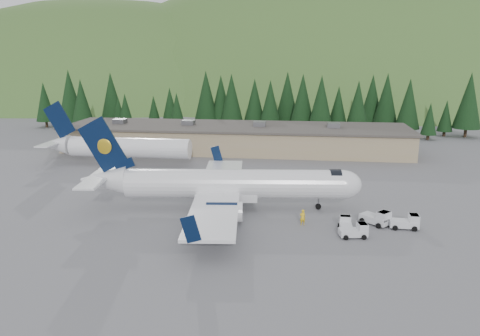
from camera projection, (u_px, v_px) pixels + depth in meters
name	position (u px, v px, depth m)	size (l,w,h in m)	color
ground	(234.00, 209.00, 60.97)	(600.00, 600.00, 0.00)	#58585D
airliner	(226.00, 185.00, 60.23)	(36.38, 34.19, 12.06)	white
second_airliner	(114.00, 147.00, 84.43)	(27.50, 11.00, 10.05)	white
baggage_tug_a	(356.00, 231.00, 51.35)	(3.21, 2.24, 1.60)	silver
baggage_tug_b	(407.00, 222.00, 53.89)	(3.25, 2.02, 1.71)	silver
baggage_tug_c	(346.00, 224.00, 53.54)	(1.64, 2.70, 1.44)	silver
terminal_building	(236.00, 138.00, 97.57)	(71.00, 17.00, 6.10)	#9C8A60
baggage_tug_d	(377.00, 218.00, 55.04)	(3.65, 3.56, 1.81)	silver
ramp_worker	(303.00, 217.00, 54.92)	(0.70, 0.46, 1.92)	yellow
tree_line	(255.00, 101.00, 118.53)	(114.44, 17.62, 14.45)	black
hills	(373.00, 233.00, 273.96)	(614.00, 330.00, 300.00)	#3A5821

